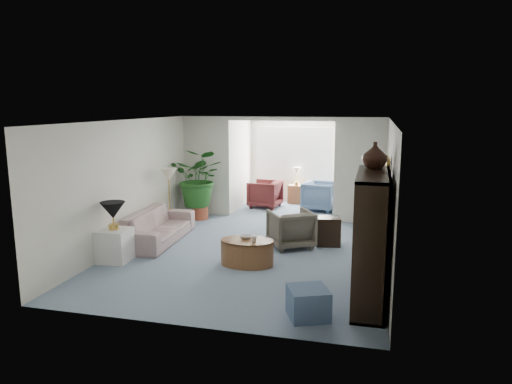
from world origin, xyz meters
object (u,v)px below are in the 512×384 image
(wingback_chair, at_px, (291,229))
(plant_pot, at_px, (200,213))
(side_table_dark, at_px, (328,231))
(sofa, at_px, (158,226))
(framed_picture, at_px, (388,171))
(end_table, at_px, (115,245))
(floor_lamp, at_px, (169,175))
(cabinet_urn, at_px, (375,155))
(sunroom_table, at_px, (296,194))
(sunroom_chair_blue, at_px, (320,196))
(coffee_cup, at_px, (254,239))
(coffee_table, at_px, (247,252))
(ottoman, at_px, (308,303))
(table_lamp, at_px, (113,210))
(coffee_bowl, at_px, (246,237))
(entertainment_cabinet, at_px, (371,239))
(sunroom_chair_maroon, at_px, (265,194))

(wingback_chair, height_order, plant_pot, wingback_chair)
(side_table_dark, distance_m, plant_pot, 3.59)
(plant_pot, bearing_deg, sofa, -94.11)
(framed_picture, height_order, end_table, framed_picture)
(floor_lamp, relative_size, cabinet_urn, 0.93)
(sunroom_table, bearing_deg, sunroom_chair_blue, -45.00)
(floor_lamp, distance_m, sunroom_chair_blue, 4.23)
(framed_picture, bearing_deg, coffee_cup, -166.68)
(coffee_table, bearing_deg, floor_lamp, 140.62)
(coffee_table, relative_size, side_table_dark, 1.65)
(side_table_dark, height_order, ottoman, side_table_dark)
(floor_lamp, distance_m, sunroom_table, 4.34)
(floor_lamp, height_order, coffee_cup, floor_lamp)
(wingback_chair, relative_size, sunroom_table, 1.55)
(framed_picture, xyz_separation_m, table_lamp, (-4.70, -0.82, -0.76))
(coffee_table, height_order, coffee_bowl, coffee_bowl)
(sofa, relative_size, end_table, 3.70)
(framed_picture, relative_size, coffee_bowl, 2.26)
(end_table, distance_m, cabinet_urn, 4.81)
(entertainment_cabinet, bearing_deg, floor_lamp, 145.83)
(end_table, relative_size, table_lamp, 1.34)
(coffee_cup, distance_m, side_table_dark, 1.99)
(wingback_chair, height_order, cabinet_urn, cabinet_urn)
(framed_picture, distance_m, sunroom_chair_maroon, 5.46)
(floor_lamp, height_order, entertainment_cabinet, entertainment_cabinet)
(sofa, bearing_deg, coffee_bowl, -114.64)
(end_table, relative_size, sunroom_table, 1.13)
(sofa, relative_size, entertainment_cabinet, 1.17)
(table_lamp, bearing_deg, entertainment_cabinet, -8.98)
(end_table, height_order, entertainment_cabinet, entertainment_cabinet)
(table_lamp, height_order, entertainment_cabinet, entertainment_cabinet)
(coffee_bowl, bearing_deg, entertainment_cabinet, -29.12)
(floor_lamp, xyz_separation_m, ottoman, (3.66, -3.75, -1.05))
(plant_pot, height_order, sunroom_chair_blue, sunroom_chair_blue)
(sofa, height_order, cabinet_urn, cabinet_urn)
(sofa, distance_m, side_table_dark, 3.48)
(plant_pot, bearing_deg, coffee_cup, -55.01)
(side_table_dark, xyz_separation_m, entertainment_cabinet, (0.85, -2.64, 0.65))
(floor_lamp, distance_m, sunroom_chair_maroon, 3.32)
(coffee_table, height_order, sunroom_chair_maroon, sunroom_chair_maroon)
(side_table_dark, bearing_deg, table_lamp, -151.88)
(framed_picture, bearing_deg, sunroom_chair_maroon, 125.98)
(table_lamp, xyz_separation_m, sunroom_chair_maroon, (1.59, 5.10, -0.57))
(coffee_bowl, relative_size, sunroom_chair_blue, 0.26)
(framed_picture, bearing_deg, cabinet_urn, -102.67)
(entertainment_cabinet, distance_m, plant_pot, 5.87)
(framed_picture, xyz_separation_m, wingback_chair, (-1.78, 0.82, -1.33))
(coffee_cup, xyz_separation_m, entertainment_cabinet, (1.96, -1.00, 0.44))
(sofa, distance_m, coffee_table, 2.36)
(end_table, bearing_deg, wingback_chair, 29.23)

